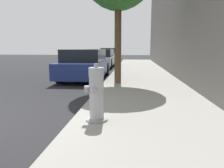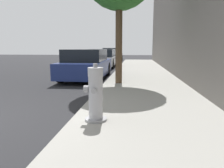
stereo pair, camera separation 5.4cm
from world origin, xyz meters
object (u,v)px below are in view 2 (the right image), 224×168
(fire_hydrant, at_px, (96,95))
(parked_car_near, at_px, (87,65))
(parked_car_mid, at_px, (102,58))
(parked_car_far, at_px, (113,55))

(fire_hydrant, relative_size, parked_car_near, 0.23)
(parked_car_near, distance_m, parked_car_mid, 5.97)
(parked_car_near, xyz_separation_m, parked_car_mid, (-0.20, 5.96, -0.00))
(parked_car_mid, height_order, parked_car_far, parked_car_far)
(parked_car_mid, relative_size, parked_car_far, 1.11)
(parked_car_near, xyz_separation_m, parked_car_far, (-0.19, 12.68, 0.03))
(fire_hydrant, xyz_separation_m, parked_car_far, (-1.69, 18.63, 0.08))
(parked_car_near, distance_m, parked_car_far, 12.68)
(fire_hydrant, height_order, parked_car_far, parked_car_far)
(fire_hydrant, height_order, parked_car_near, parked_car_near)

